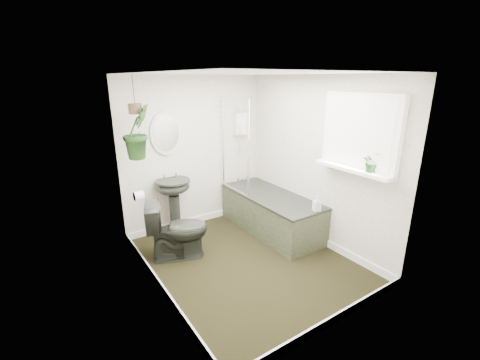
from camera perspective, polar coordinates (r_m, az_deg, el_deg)
floor at (r=4.29m, az=1.14°, el=-14.15°), size 2.30×2.80×0.02m
ceiling at (r=3.64m, az=1.38°, el=18.61°), size 2.30×2.80×0.02m
wall_back at (r=4.99m, az=-8.06°, el=4.75°), size 2.30×0.02×2.30m
wall_front at (r=2.84m, az=17.83°, el=-6.04°), size 2.30×0.02×2.30m
wall_left at (r=3.32m, az=-15.46°, el=-2.37°), size 0.02×2.80×2.30m
wall_right at (r=4.55m, az=13.36°, el=3.18°), size 0.02×2.80×2.30m
skirting at (r=4.26m, az=1.15°, el=-13.46°), size 2.30×2.80×0.10m
bathtub at (r=4.93m, az=5.52°, el=-5.84°), size 0.72×1.72×0.58m
bath_screen at (r=4.83m, az=-0.88°, el=6.07°), size 0.04×0.72×1.40m
shower_box at (r=5.25m, az=0.08°, el=10.00°), size 0.20×0.10×0.35m
oval_mirror at (r=4.71m, az=-13.00°, el=8.06°), size 0.46×0.03×0.62m
wall_sconce at (r=4.60m, az=-17.54°, el=6.20°), size 0.04×0.04×0.22m
toilet_roll_holder at (r=4.05m, az=-17.57°, el=-2.67°), size 0.11×0.11×0.11m
window_recess at (r=3.96m, az=20.57°, el=7.84°), size 0.08×1.00×0.90m
window_sill at (r=3.99m, az=19.33°, el=1.84°), size 0.18×1.00×0.04m
window_blinds at (r=3.92m, az=20.18°, el=7.80°), size 0.01×0.86×0.76m
toilet at (r=4.25m, az=-11.05°, el=-8.65°), size 0.87×0.67×0.78m
pedestal_sink at (r=4.88m, az=-11.54°, el=-4.69°), size 0.57×0.51×0.85m
sill_plant at (r=3.85m, az=22.36°, el=2.98°), size 0.23×0.21×0.22m
hanging_plant at (r=4.14m, az=-17.77°, el=8.17°), size 0.45×0.42×0.67m
soap_bottle at (r=4.33m, az=13.53°, el=-4.07°), size 0.12×0.12×0.20m
hanging_pot at (r=4.11m, az=-18.13°, el=11.94°), size 0.16×0.16×0.12m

